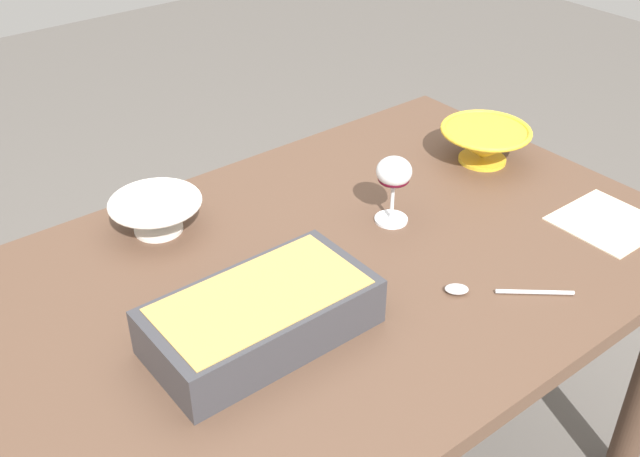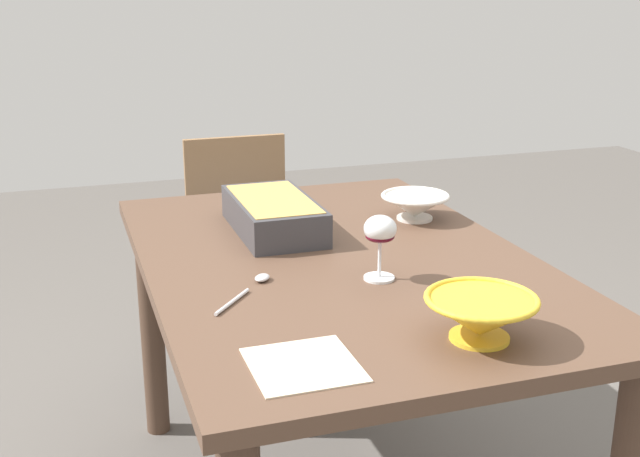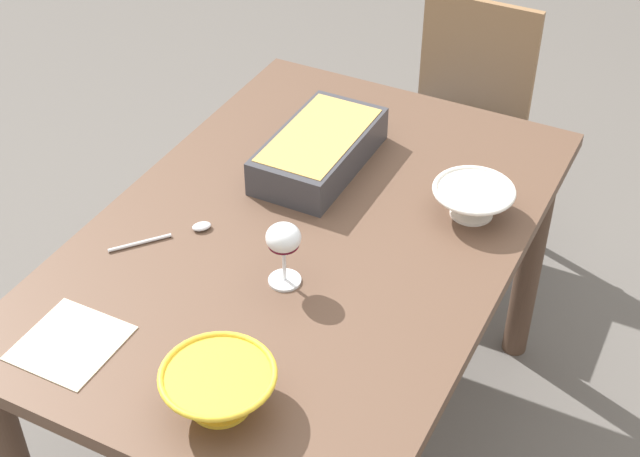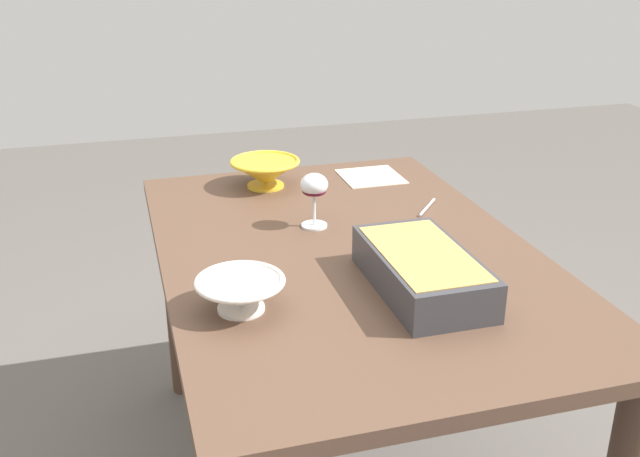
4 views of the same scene
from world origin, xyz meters
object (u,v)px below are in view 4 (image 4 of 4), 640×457
at_px(wine_glass, 314,189).
at_px(serving_spoon, 417,218).
at_px(dining_table, 347,290).
at_px(small_bowl, 240,292).
at_px(napkin, 371,177).
at_px(casserole_dish, 422,269).
at_px(mixing_bowl, 265,172).

distance_m(wine_glass, serving_spoon, 0.30).
distance_m(dining_table, small_bowl, 0.42).
xyz_separation_m(dining_table, serving_spoon, (0.13, -0.25, 0.12)).
xyz_separation_m(wine_glass, napkin, (0.35, -0.29, -0.11)).
relative_size(wine_glass, casserole_dish, 0.39).
xyz_separation_m(wine_glass, serving_spoon, (-0.04, -0.28, -0.10)).
height_order(wine_glass, serving_spoon, wine_glass).
relative_size(mixing_bowl, small_bowl, 1.12).
xyz_separation_m(dining_table, small_bowl, (-0.23, 0.31, 0.16)).
height_order(small_bowl, napkin, small_bowl).
xyz_separation_m(dining_table, mixing_bowl, (0.52, 0.10, 0.17)).
bearing_deg(mixing_bowl, napkin, -90.07).
bearing_deg(dining_table, mixing_bowl, 10.62).
distance_m(dining_table, wine_glass, 0.28).
distance_m(wine_glass, casserole_dish, 0.45).
bearing_deg(napkin, serving_spoon, 179.46).
relative_size(small_bowl, napkin, 0.99).
xyz_separation_m(mixing_bowl, napkin, (-0.00, -0.35, -0.05)).
xyz_separation_m(dining_table, wine_glass, (0.17, 0.04, 0.22)).
xyz_separation_m(serving_spoon, napkin, (0.39, -0.00, -0.01)).
bearing_deg(dining_table, casserole_dish, -159.83).
distance_m(casserole_dish, napkin, 0.79).
relative_size(serving_spoon, napkin, 1.00).
bearing_deg(napkin, small_bowl, 143.43).
height_order(mixing_bowl, small_bowl, mixing_bowl).
height_order(dining_table, wine_glass, wine_glass).
height_order(dining_table, napkin, napkin).
bearing_deg(wine_glass, casserole_dish, -162.64).
xyz_separation_m(mixing_bowl, small_bowl, (-0.76, 0.21, -0.01)).
distance_m(wine_glass, mixing_bowl, 0.36).
bearing_deg(serving_spoon, napkin, -0.54).
bearing_deg(serving_spoon, dining_table, 118.63).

